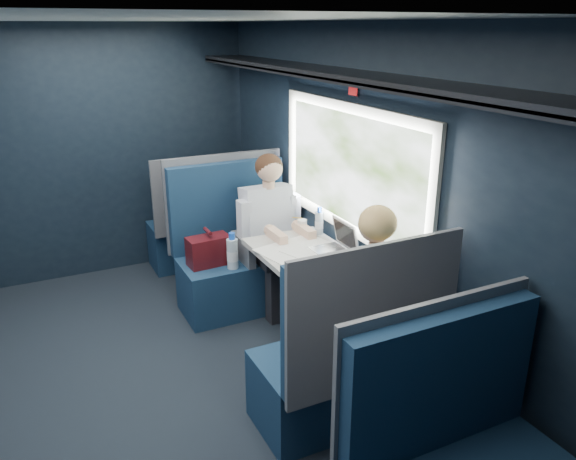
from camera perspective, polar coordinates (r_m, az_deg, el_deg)
name	(u,v)px	position (r m, az deg, el deg)	size (l,w,h in m)	color
ground	(169,382)	(4.02, -12.00, -14.91)	(2.80, 4.20, 0.01)	black
room_shell	(154,169)	(3.41, -13.42, 6.09)	(3.00, 4.40, 2.40)	black
table	(305,265)	(4.00, 1.70, -3.56)	(0.62, 1.00, 0.74)	#54565E
seat_bay_near	(236,258)	(4.76, -5.31, -2.85)	(1.04, 0.62, 1.26)	#0D223B
seat_bay_far	(347,364)	(3.38, 5.97, -13.36)	(1.04, 0.62, 1.26)	#0D223B
seat_row_front	(203,226)	(5.58, -8.63, 0.41)	(1.04, 0.51, 1.16)	#0D223B
man	(272,226)	(4.59, -1.61, 0.36)	(0.53, 0.56, 1.32)	black
woman	(369,295)	(3.46, 8.22, -6.57)	(0.53, 0.56, 1.32)	black
papers	(316,257)	(3.93, 2.84, -2.78)	(0.54, 0.78, 0.01)	white
laptop	(338,244)	(4.01, 5.13, -1.42)	(0.24, 0.31, 0.23)	silver
bottle_small	(319,222)	(4.34, 3.19, 0.79)	(0.06, 0.06, 0.22)	silver
cup	(302,226)	(4.41, 1.44, 0.46)	(0.07, 0.07, 0.10)	white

